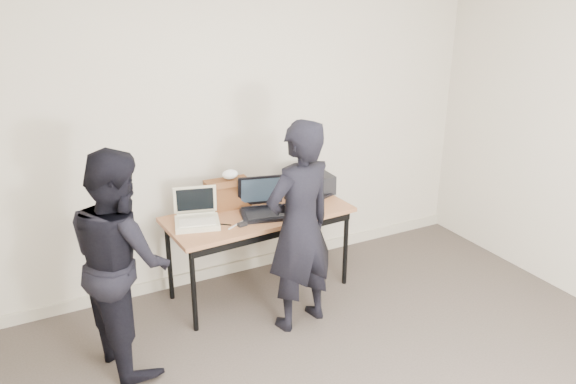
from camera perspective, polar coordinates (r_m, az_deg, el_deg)
room at (r=2.89m, az=12.98°, el=-2.93°), size 4.60×4.60×2.80m
desk at (r=4.56m, az=-2.91°, el=-2.84°), size 1.53×0.73×0.72m
laptop_beige at (r=4.38m, az=-9.26°, el=-2.52°), size 0.41×0.40×0.27m
laptop_center at (r=4.52m, az=-2.54°, el=-1.38°), size 0.45×0.44×0.29m
laptop_right at (r=4.88m, az=1.62°, el=0.32°), size 0.46×0.45×0.26m
leather_satchel at (r=4.62m, az=-6.16°, el=-0.12°), size 0.37×0.19×0.25m
tissue at (r=4.58m, az=-5.91°, el=1.79°), size 0.13×0.10×0.08m
equipment_box at (r=4.94m, az=2.78°, el=0.82°), size 0.30×0.25×0.17m
power_brick at (r=4.31m, az=-4.66°, el=-3.29°), size 0.07×0.05×0.03m
cables at (r=4.53m, az=-3.12°, el=-2.13°), size 1.15×0.44×0.01m
person_typist at (r=4.08m, az=1.20°, el=-3.60°), size 0.65×0.49×1.60m
person_observer at (r=3.87m, az=-16.58°, el=-6.63°), size 0.70×0.83×1.52m
baseboard at (r=5.19m, az=-4.22°, el=-7.30°), size 4.50×0.03×0.10m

